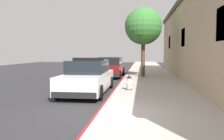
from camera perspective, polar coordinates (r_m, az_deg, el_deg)
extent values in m
cube|color=#2B2B2D|center=(17.78, -10.61, -2.44)|extent=(30.54, 60.00, 0.20)
cube|color=#ADA89E|center=(16.93, 9.13, -2.17)|extent=(3.76, 60.00, 0.14)
cube|color=maroon|center=(16.97, 2.64, -2.10)|extent=(0.08, 60.00, 0.14)
cube|color=black|center=(8.41, 24.89, 10.05)|extent=(0.06, 1.30, 1.10)
cube|color=black|center=(15.54, 16.56, 7.40)|extent=(0.06, 1.30, 1.10)
cube|color=black|center=(22.80, 13.52, 6.38)|extent=(0.06, 1.30, 1.10)
cube|color=white|center=(11.47, -5.74, -2.59)|extent=(1.84, 4.80, 0.76)
cube|color=black|center=(11.56, -5.60, 0.84)|extent=(1.64, 2.50, 0.60)
cube|color=black|center=(9.27, -8.96, -5.87)|extent=(1.76, 0.16, 0.24)
cube|color=black|center=(13.78, -3.57, -2.53)|extent=(1.76, 0.16, 0.24)
cylinder|color=black|center=(13.35, -7.72, -2.78)|extent=(0.22, 0.64, 0.64)
cylinder|color=black|center=(13.02, -0.37, -2.92)|extent=(0.22, 0.64, 0.64)
cylinder|color=black|center=(10.13, -12.65, -5.06)|extent=(0.22, 0.64, 0.64)
cylinder|color=black|center=(9.69, -2.99, -5.39)|extent=(0.22, 0.64, 0.64)
cube|color=black|center=(11.50, -5.67, 2.62)|extent=(1.48, 0.20, 0.12)
cube|color=red|center=(11.58, -7.36, 2.62)|extent=(0.44, 0.18, 0.11)
cube|color=#1E33E0|center=(11.42, -3.96, 2.62)|extent=(0.44, 0.18, 0.11)
cube|color=maroon|center=(19.16, -0.35, 0.15)|extent=(1.84, 4.80, 0.76)
cube|color=black|center=(19.27, -0.30, 2.20)|extent=(1.64, 2.50, 0.60)
cube|color=black|center=(16.87, -1.39, -1.29)|extent=(1.76, 0.16, 0.24)
cube|color=black|center=(21.49, 0.46, -0.10)|extent=(1.76, 0.16, 0.24)
cylinder|color=black|center=(20.98, -2.08, -0.21)|extent=(0.22, 0.64, 0.64)
cylinder|color=black|center=(20.78, 2.61, -0.25)|extent=(0.22, 0.64, 0.64)
cylinder|color=black|center=(17.64, -3.84, -1.05)|extent=(0.22, 0.64, 0.64)
cylinder|color=black|center=(17.40, 1.73, -1.12)|extent=(0.22, 0.64, 0.64)
cylinder|color=#4C4C51|center=(11.60, 4.06, -4.55)|extent=(0.32, 0.32, 0.06)
cylinder|color=silver|center=(11.56, 4.06, -3.18)|extent=(0.24, 0.24, 0.50)
cone|color=black|center=(11.52, 4.07, -1.60)|extent=(0.28, 0.28, 0.14)
cylinder|color=#4C4C51|center=(11.51, 4.08, -1.10)|extent=(0.05, 0.05, 0.06)
cylinder|color=silver|center=(11.56, 3.22, -2.87)|extent=(0.10, 0.10, 0.10)
cylinder|color=silver|center=(11.54, 4.91, -2.89)|extent=(0.10, 0.10, 0.10)
cylinder|color=silver|center=(11.38, 4.02, -3.24)|extent=(0.13, 0.12, 0.13)
cylinder|color=brown|center=(18.04, 7.35, 2.86)|extent=(0.28, 0.28, 2.76)
sphere|color=#387A33|center=(18.14, 7.42, 10.26)|extent=(2.74, 2.74, 2.74)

